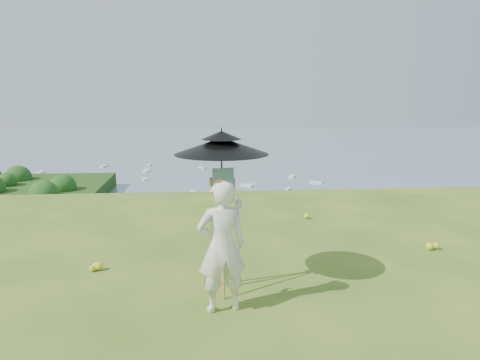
{
  "coord_description": "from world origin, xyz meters",
  "views": [
    {
      "loc": [
        -1.13,
        -5.76,
        2.75
      ],
      "look_at": [
        -0.41,
        2.8,
        1.11
      ],
      "focal_mm": 35.0,
      "sensor_mm": 36.0,
      "label": 1
    }
  ],
  "objects": [
    {
      "name": "sun_umbrella",
      "position": [
        -0.86,
        0.44,
        1.86
      ],
      "size": [
        1.35,
        1.35,
        0.84
      ],
      "primitive_type": null,
      "rotation": [
        0.0,
        0.0,
        0.06
      ],
      "color": "black",
      "rests_on": "field_easel"
    },
    {
      "name": "harbor_town",
      "position": [
        0.0,
        75.0,
        -29.5
      ],
      "size": [
        110.0,
        22.0,
        5.0
      ],
      "primitive_type": null,
      "color": "silver",
      "rests_on": "shoreline_tier"
    },
    {
      "name": "shoreline_tier",
      "position": [
        0.0,
        75.0,
        -36.0
      ],
      "size": [
        170.0,
        28.0,
        8.0
      ],
      "primitive_type": "cube",
      "color": "gray",
      "rests_on": "bay_water"
    },
    {
      "name": "field_easel",
      "position": [
        -0.85,
        0.41,
        0.87
      ],
      "size": [
        0.76,
        0.76,
        1.75
      ],
      "primitive_type": null,
      "rotation": [
        0.0,
        0.0,
        0.15
      ],
      "color": "#96603F",
      "rests_on": "ground"
    },
    {
      "name": "wildflowers",
      "position": [
        0.0,
        0.25,
        0.06
      ],
      "size": [
        10.0,
        10.5,
        0.12
      ],
      "primitive_type": null,
      "color": "yellow",
      "rests_on": "ground"
    },
    {
      "name": "painter_cap",
      "position": [
        -0.89,
        -0.2,
        1.64
      ],
      "size": [
        0.25,
        0.28,
        0.1
      ],
      "primitive_type": null,
      "rotation": [
        0.0,
        0.0,
        0.2
      ],
      "color": "#D87780",
      "rests_on": "painter"
    },
    {
      "name": "ground",
      "position": [
        0.0,
        0.0,
        0.0
      ],
      "size": [
        14.0,
        14.0,
        0.0
      ],
      "primitive_type": "plane",
      "color": "#436B1E",
      "rests_on": "ground"
    },
    {
      "name": "bay_water",
      "position": [
        0.0,
        240.0,
        -34.0
      ],
      "size": [
        700.0,
        700.0,
        0.0
      ],
      "primitive_type": "plane",
      "color": "slate",
      "rests_on": "ground"
    },
    {
      "name": "slope_trees",
      "position": [
        0.0,
        35.0,
        -15.0
      ],
      "size": [
        110.0,
        50.0,
        6.0
      ],
      "primitive_type": null,
      "color": "#235218",
      "rests_on": "forest_slope"
    },
    {
      "name": "painter",
      "position": [
        -0.89,
        -0.2,
        0.85
      ],
      "size": [
        0.68,
        0.52,
        1.69
      ],
      "primitive_type": "imported",
      "rotation": [
        0.0,
        0.0,
        3.34
      ],
      "color": "silver",
      "rests_on": "ground"
    },
    {
      "name": "moored_boats",
      "position": [
        -12.5,
        161.0,
        -33.65
      ],
      "size": [
        140.0,
        140.0,
        0.7
      ],
      "primitive_type": null,
      "color": "white",
      "rests_on": "bay_water"
    }
  ]
}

